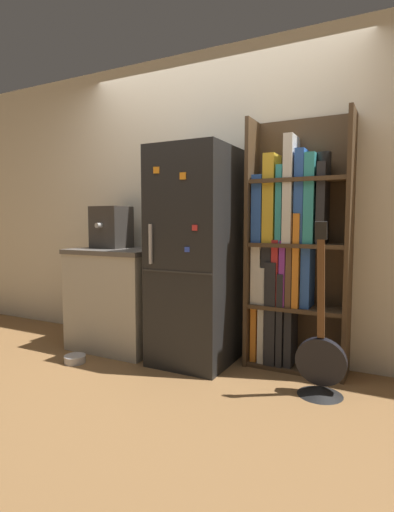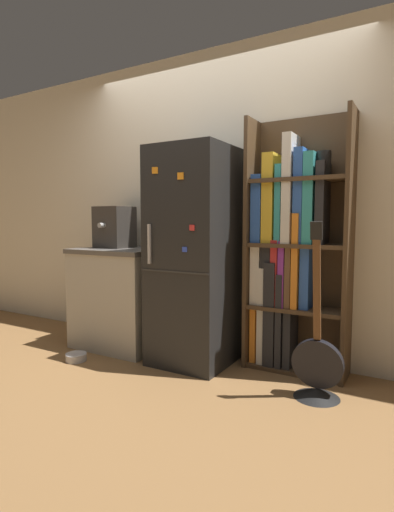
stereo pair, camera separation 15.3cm
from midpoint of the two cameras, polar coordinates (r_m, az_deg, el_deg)
ground_plane at (r=3.29m, az=-2.45°, el=-15.23°), size 16.00×16.00×0.00m
wall_back at (r=3.51m, az=1.35°, el=7.64°), size 8.00×0.05×2.60m
refrigerator at (r=3.21m, az=-1.45°, el=-0.05°), size 0.60×0.69×1.71m
bookshelf at (r=3.13m, az=11.69°, el=0.55°), size 0.76×0.30×1.92m
kitchen_counter at (r=3.71m, az=-11.99°, el=-5.84°), size 0.80×0.66×0.89m
espresso_machine at (r=3.76m, az=-13.28°, el=4.02°), size 0.30×0.34×0.38m
guitar at (r=2.80m, az=15.69°, el=-15.48°), size 0.33×0.30×1.14m
pet_bowl at (r=3.48m, az=-18.30°, el=-13.75°), size 0.17×0.17×0.06m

